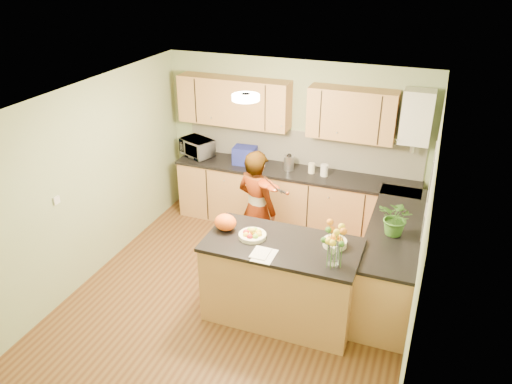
% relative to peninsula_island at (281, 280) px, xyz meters
% --- Properties ---
extents(floor, '(4.50, 4.50, 0.00)m').
position_rel_peninsula_island_xyz_m(floor, '(-0.57, 0.09, -0.49)').
color(floor, '#512F17').
rests_on(floor, ground).
extents(ceiling, '(4.00, 4.50, 0.02)m').
position_rel_peninsula_island_xyz_m(ceiling, '(-0.57, 0.09, 2.01)').
color(ceiling, silver).
rests_on(ceiling, wall_back).
extents(wall_back, '(4.00, 0.02, 2.50)m').
position_rel_peninsula_island_xyz_m(wall_back, '(-0.57, 2.34, 0.76)').
color(wall_back, '#93A274').
rests_on(wall_back, floor).
extents(wall_front, '(4.00, 0.02, 2.50)m').
position_rel_peninsula_island_xyz_m(wall_front, '(-0.57, -2.16, 0.76)').
color(wall_front, '#93A274').
rests_on(wall_front, floor).
extents(wall_left, '(0.02, 4.50, 2.50)m').
position_rel_peninsula_island_xyz_m(wall_left, '(-2.57, 0.09, 0.76)').
color(wall_left, '#93A274').
rests_on(wall_left, floor).
extents(wall_right, '(0.02, 4.50, 2.50)m').
position_rel_peninsula_island_xyz_m(wall_right, '(1.43, 0.09, 0.76)').
color(wall_right, '#93A274').
rests_on(wall_right, floor).
extents(back_counter, '(3.64, 0.62, 0.94)m').
position_rel_peninsula_island_xyz_m(back_counter, '(-0.47, 2.04, -0.02)').
color(back_counter, '#B37747').
rests_on(back_counter, floor).
extents(right_counter, '(0.62, 2.24, 0.94)m').
position_rel_peninsula_island_xyz_m(right_counter, '(1.13, 0.94, -0.02)').
color(right_counter, '#B37747').
rests_on(right_counter, floor).
extents(splashback, '(3.60, 0.02, 0.52)m').
position_rel_peninsula_island_xyz_m(splashback, '(-0.47, 2.32, 0.71)').
color(splashback, white).
rests_on(splashback, back_counter).
extents(upper_cabinets, '(3.20, 0.34, 0.70)m').
position_rel_peninsula_island_xyz_m(upper_cabinets, '(-0.75, 2.17, 1.36)').
color(upper_cabinets, '#B37747').
rests_on(upper_cabinets, wall_back).
extents(boiler, '(0.40, 0.30, 0.86)m').
position_rel_peninsula_island_xyz_m(boiler, '(1.13, 2.18, 1.40)').
color(boiler, white).
rests_on(boiler, wall_back).
extents(window_right, '(0.01, 1.30, 1.05)m').
position_rel_peninsula_island_xyz_m(window_right, '(1.42, 0.69, 1.06)').
color(window_right, white).
rests_on(window_right, wall_right).
extents(light_switch, '(0.02, 0.09, 0.09)m').
position_rel_peninsula_island_xyz_m(light_switch, '(-2.55, -0.51, 0.81)').
color(light_switch, white).
rests_on(light_switch, wall_left).
extents(ceiling_lamp, '(0.30, 0.30, 0.07)m').
position_rel_peninsula_island_xyz_m(ceiling_lamp, '(-0.57, 0.39, 1.97)').
color(ceiling_lamp, '#FFEABF').
rests_on(ceiling_lamp, ceiling).
extents(peninsula_island, '(1.71, 0.88, 0.98)m').
position_rel_peninsula_island_xyz_m(peninsula_island, '(0.00, 0.00, 0.00)').
color(peninsula_island, '#B37747').
rests_on(peninsula_island, floor).
extents(fruit_dish, '(0.31, 0.31, 0.11)m').
position_rel_peninsula_island_xyz_m(fruit_dish, '(-0.35, 0.00, 0.53)').
color(fruit_dish, '#F6EBC4').
rests_on(fruit_dish, peninsula_island).
extents(orange_bowl, '(0.26, 0.26, 0.15)m').
position_rel_peninsula_island_xyz_m(orange_bowl, '(0.55, 0.15, 0.55)').
color(orange_bowl, '#F6EBC4').
rests_on(orange_bowl, peninsula_island).
extents(flower_vase, '(0.28, 0.28, 0.53)m').
position_rel_peninsula_island_xyz_m(flower_vase, '(0.60, -0.18, 0.84)').
color(flower_vase, silver).
rests_on(flower_vase, peninsula_island).
extents(orange_bag, '(0.27, 0.24, 0.19)m').
position_rel_peninsula_island_xyz_m(orange_bag, '(-0.70, 0.05, 0.59)').
color(orange_bag, '#FA5E14').
rests_on(orange_bag, peninsula_island).
extents(papers, '(0.22, 0.30, 0.01)m').
position_rel_peninsula_island_xyz_m(papers, '(-0.10, -0.30, 0.50)').
color(papers, white).
rests_on(papers, peninsula_island).
extents(violinist, '(0.69, 0.57, 1.63)m').
position_rel_peninsula_island_xyz_m(violinist, '(-0.65, 0.94, 0.32)').
color(violinist, '#E0B089').
rests_on(violinist, floor).
extents(violin, '(0.63, 0.54, 0.16)m').
position_rel_peninsula_island_xyz_m(violin, '(-0.45, 0.72, 0.81)').
color(violin, '#501405').
rests_on(violin, violinist).
extents(microwave, '(0.59, 0.51, 0.28)m').
position_rel_peninsula_island_xyz_m(microwave, '(-2.08, 2.07, 0.59)').
color(microwave, white).
rests_on(microwave, back_counter).
extents(blue_box, '(0.35, 0.27, 0.27)m').
position_rel_peninsula_island_xyz_m(blue_box, '(-1.25, 2.03, 0.58)').
color(blue_box, navy).
rests_on(blue_box, back_counter).
extents(kettle, '(0.15, 0.15, 0.29)m').
position_rel_peninsula_island_xyz_m(kettle, '(-0.56, 2.06, 0.56)').
color(kettle, silver).
rests_on(kettle, back_counter).
extents(jar_cream, '(0.13, 0.13, 0.15)m').
position_rel_peninsula_island_xyz_m(jar_cream, '(-0.22, 2.05, 0.52)').
color(jar_cream, '#F6EBC4').
rests_on(jar_cream, back_counter).
extents(jar_white, '(0.12, 0.12, 0.17)m').
position_rel_peninsula_island_xyz_m(jar_white, '(-0.02, 2.02, 0.53)').
color(jar_white, white).
rests_on(jar_white, back_counter).
extents(potted_plant, '(0.49, 0.46, 0.44)m').
position_rel_peninsula_island_xyz_m(potted_plant, '(1.13, 0.70, 0.67)').
color(potted_plant, '#396E24').
rests_on(potted_plant, right_counter).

